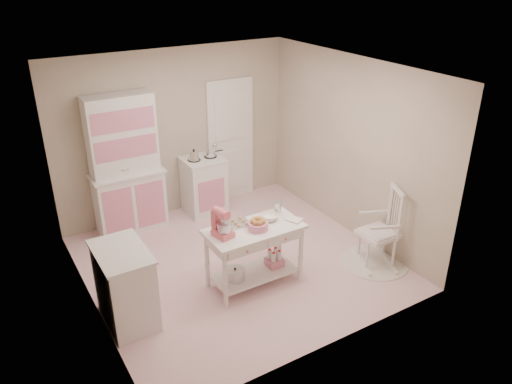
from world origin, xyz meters
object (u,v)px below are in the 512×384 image
hutch (126,165)px  bread_basket (258,226)px  rocking_chair (379,227)px  work_table (254,256)px  stand_mixer (223,223)px  stove (204,185)px  base_cabinet (125,286)px

hutch → bread_basket: (0.89, -2.23, -0.19)m
hutch → rocking_chair: hutch is taller
hutch → bread_basket: bearing=-68.3°
work_table → stand_mixer: size_ratio=3.53×
stove → bread_basket: size_ratio=3.68×
stove → bread_basket: stove is taller
base_cabinet → stand_mixer: size_ratio=2.71×
hutch → stand_mixer: bearing=-78.3°
work_table → bread_basket: (0.02, -0.05, 0.45)m
stand_mixer → bread_basket: stand_mixer is taller
stove → base_cabinet: same height
stove → work_table: (-0.33, -2.13, -0.06)m
bread_basket → stand_mixer: bearing=171.0°
base_cabinet → stand_mixer: 1.29m
hutch → stove: bearing=-2.4°
base_cabinet → stove: bearing=45.9°
rocking_chair → base_cabinet: bearing=-166.1°
base_cabinet → stand_mixer: bearing=-5.4°
stove → stand_mixer: 2.30m
stand_mixer → bread_basket: 0.46m
hutch → stand_mixer: 2.20m
hutch → work_table: (0.87, -2.18, -0.64)m
work_table → bread_basket: bread_basket is taller
base_cabinet → work_table: base_cabinet is taller
stove → rocking_chair: size_ratio=0.84×
work_table → hutch: bearing=111.7°
hutch → rocking_chair: 3.67m
hutch → base_cabinet: size_ratio=2.26×
base_cabinet → bread_basket: (1.62, -0.18, 0.39)m
rocking_chair → bread_basket: 1.70m
base_cabinet → rocking_chair: size_ratio=0.84×
hutch → work_table: 2.43m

